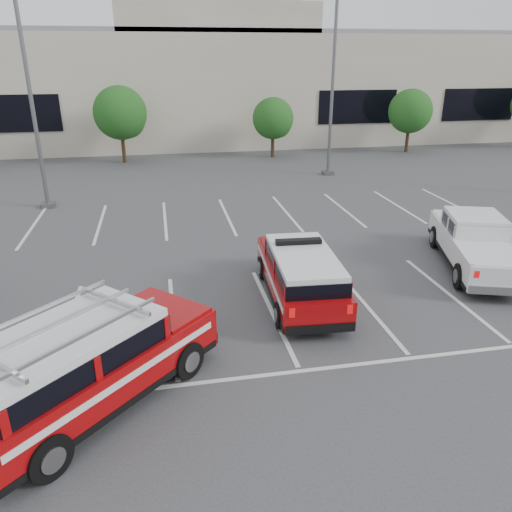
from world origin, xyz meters
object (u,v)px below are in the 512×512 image
Objects in this scene: tree_mid_right at (274,120)px; tree_right at (411,113)px; convention_building at (190,79)px; white_pickup at (475,248)px; tree_mid_left at (122,115)px; fire_chief_suv at (300,278)px; ladder_suv at (86,369)px; light_pole_mid at (333,82)px; light_pole_left at (30,90)px.

tree_right is (10.00, 0.00, 0.27)m from tree_mid_right.
white_pickup is at bearing -76.67° from convention_building.
fire_chief_suv is (5.85, -21.49, -2.34)m from tree_mid_left.
ladder_suv is at bearing -97.57° from convention_building.
tree_right is 21.77m from white_pickup.
white_pickup is (6.35, 1.28, -0.03)m from fire_chief_suv.
ladder_suv is (0.44, -25.17, -2.20)m from tree_mid_left.
convention_building is at bearing 95.06° from fire_chief_suv.
tree_mid_right reaches higher than fire_chief_suv.
tree_mid_right reaches higher than ladder_suv.
tree_mid_right is at bearing 82.75° from fire_chief_suv.
tree_mid_right is at bearing -63.43° from convention_building.
light_pole_mid is at bearing 72.26° from fire_chief_suv.
convention_building is 17.27m from light_pole_mid.
light_pole_left is 1.76× the size of white_pickup.
ladder_suv is at bearing -76.87° from light_pole_left.
convention_building is at bearing 127.83° from ladder_suv.
tree_mid_left is 1.10× the size of tree_right.
light_pole_mid is 17.19m from fire_chief_suv.
fire_chief_suv is at bearing -52.00° from light_pole_left.
ladder_suv is (-9.56, -25.17, -1.66)m from tree_mid_right.
white_pickup is 1.10× the size of ladder_suv.
tree_mid_right is at bearing 114.60° from ladder_suv.
tree_mid_left is 1.21× the size of tree_mid_right.
fire_chief_suv reaches higher than white_pickup.
white_pickup is 12.77m from ladder_suv.
white_pickup is (12.20, -20.21, -2.37)m from tree_mid_left.
tree_mid_right is 21.96m from fire_chief_suv.
ladder_suv is (-4.65, -34.99, -3.87)m from convention_building.
convention_building is 12.38× the size of tree_mid_left.
convention_building is 15.04× the size of tree_mid_right.
tree_mid_left is at bearing 180.00° from tree_mid_right.
tree_mid_right is at bearing 37.50° from light_pole_left.
tree_mid_left reaches higher than tree_mid_right.
ladder_suv is at bearing -120.96° from light_pole_mid.
light_pole_mid reaches higher than tree_right.
tree_mid_left is 0.92× the size of ladder_suv.
tree_right is at bearing 60.32° from fire_chief_suv.
light_pole_mid is 14.87m from white_pickup.
convention_building is 12.00× the size of fire_chief_suv.
tree_mid_right is (4.91, -9.82, -2.22)m from convention_building.
light_pole_left is 16.13m from ladder_suv.
white_pickup is at bearing -83.78° from tree_mid_right.
tree_mid_left is 10.73m from light_pole_left.
tree_mid_left is at bearing -117.40° from convention_building.
white_pickup is (7.11, -30.03, -4.05)m from convention_building.
tree_mid_left is at bearing 153.08° from light_pole_mid.
ladder_suv reaches higher than white_pickup.
tree_mid_left reaches higher than ladder_suv.
convention_building is 31.13m from white_pickup.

